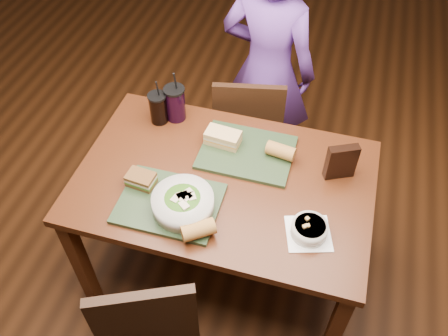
{
  "coord_description": "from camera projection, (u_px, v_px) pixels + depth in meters",
  "views": [
    {
      "loc": [
        0.38,
        -1.3,
        2.34
      ],
      "look_at": [
        0.0,
        0.0,
        0.82
      ],
      "focal_mm": 38.0,
      "sensor_mm": 36.0,
      "label": 1
    }
  ],
  "objects": [
    {
      "name": "sandwich_far",
      "position": [
        223.0,
        137.0,
        2.19
      ],
      "size": [
        0.17,
        0.1,
        0.06
      ],
      "color": "tan",
      "rests_on": "tray_far"
    },
    {
      "name": "tray_far",
      "position": [
        247.0,
        152.0,
        2.18
      ],
      "size": [
        0.42,
        0.32,
        0.02
      ],
      "primitive_type": "cube",
      "rotation": [
        0.0,
        0.0,
        -0.0
      ],
      "color": "#24351D",
      "rests_on": "dining_table"
    },
    {
      "name": "baguette_near",
      "position": [
        198.0,
        230.0,
        1.84
      ],
      "size": [
        0.15,
        0.13,
        0.07
      ],
      "primitive_type": "cylinder",
      "rotation": [
        0.0,
        1.57,
        0.62
      ],
      "color": "#AD7533",
      "rests_on": "tray_near"
    },
    {
      "name": "diner",
      "position": [
        268.0,
        71.0,
        2.62
      ],
      "size": [
        0.58,
        0.42,
        1.48
      ],
      "primitive_type": "imported",
      "rotation": [
        0.0,
        0.0,
        3.01
      ],
      "color": "#623592",
      "rests_on": "ground"
    },
    {
      "name": "ground",
      "position": [
        224.0,
        266.0,
        2.64
      ],
      "size": [
        6.0,
        6.0,
        0.0
      ],
      "primitive_type": "plane",
      "color": "#381C0B",
      "rests_on": "ground"
    },
    {
      "name": "cup_berry",
      "position": [
        175.0,
        103.0,
        2.29
      ],
      "size": [
        0.1,
        0.1,
        0.28
      ],
      "color": "black",
      "rests_on": "dining_table"
    },
    {
      "name": "tray_near",
      "position": [
        169.0,
        203.0,
        1.98
      ],
      "size": [
        0.42,
        0.32,
        0.02
      ],
      "primitive_type": "cube",
      "rotation": [
        0.0,
        0.0,
        0.01
      ],
      "color": "#24351D",
      "rests_on": "dining_table"
    },
    {
      "name": "soup_bowl",
      "position": [
        309.0,
        229.0,
        1.87
      ],
      "size": [
        0.22,
        0.22,
        0.07
      ],
      "color": "white",
      "rests_on": "dining_table"
    },
    {
      "name": "chip_bag",
      "position": [
        341.0,
        162.0,
        2.03
      ],
      "size": [
        0.14,
        0.09,
        0.17
      ],
      "primitive_type": "cube",
      "rotation": [
        0.0,
        0.0,
        0.45
      ],
      "color": "black",
      "rests_on": "dining_table"
    },
    {
      "name": "salad_bowl",
      "position": [
        183.0,
        202.0,
        1.92
      ],
      "size": [
        0.25,
        0.25,
        0.08
      ],
      "color": "silver",
      "rests_on": "tray_near"
    },
    {
      "name": "cup_cola",
      "position": [
        158.0,
        108.0,
        2.28
      ],
      "size": [
        0.09,
        0.09,
        0.25
      ],
      "color": "black",
      "rests_on": "dining_table"
    },
    {
      "name": "dining_table",
      "position": [
        224.0,
        191.0,
        2.15
      ],
      "size": [
        1.3,
        0.85,
        0.75
      ],
      "color": "#451F0D",
      "rests_on": "ground"
    },
    {
      "name": "baguette_far",
      "position": [
        281.0,
        151.0,
        2.13
      ],
      "size": [
        0.14,
        0.08,
        0.06
      ],
      "primitive_type": "cylinder",
      "rotation": [
        0.0,
        1.57,
        -0.15
      ],
      "color": "#AD7533",
      "rests_on": "tray_far"
    },
    {
      "name": "sandwich_near",
      "position": [
        141.0,
        179.0,
        2.02
      ],
      "size": [
        0.13,
        0.09,
        0.06
      ],
      "color": "#593819",
      "rests_on": "tray_near"
    },
    {
      "name": "chair_far",
      "position": [
        251.0,
        130.0,
        2.68
      ],
      "size": [
        0.44,
        0.45,
        0.86
      ],
      "color": "black",
      "rests_on": "ground"
    }
  ]
}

